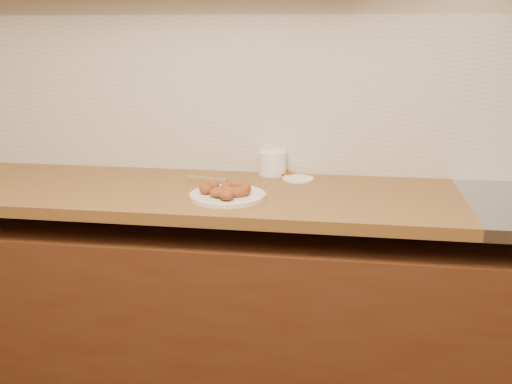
% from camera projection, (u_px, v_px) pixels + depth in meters
% --- Properties ---
extents(wall_back, '(4.00, 0.02, 2.70)m').
position_uv_depth(wall_back, '(323.00, 56.00, 2.24)').
color(wall_back, tan).
rests_on(wall_back, ground).
extents(base_cabinet, '(3.60, 0.60, 0.77)m').
position_uv_depth(base_cabinet, '(311.00, 328.00, 2.20)').
color(base_cabinet, '#482918').
rests_on(base_cabinet, floor).
extents(butcher_block, '(2.30, 0.62, 0.04)m').
position_uv_depth(butcher_block, '(135.00, 191.00, 2.17)').
color(butcher_block, brown).
rests_on(butcher_block, base_cabinet).
extents(backsplash, '(3.60, 0.02, 0.60)m').
position_uv_depth(backsplash, '(321.00, 97.00, 2.27)').
color(backsplash, beige).
rests_on(backsplash, wall_back).
extents(donut_plate, '(0.26, 0.26, 0.01)m').
position_uv_depth(donut_plate, '(228.00, 196.00, 2.01)').
color(donut_plate, silver).
rests_on(donut_plate, butcher_block).
extents(ring_donut, '(0.12, 0.12, 0.05)m').
position_uv_depth(ring_donut, '(235.00, 189.00, 2.00)').
color(ring_donut, brown).
rests_on(ring_donut, donut_plate).
extents(fried_dough_chunks, '(0.15, 0.18, 0.04)m').
position_uv_depth(fried_dough_chunks, '(217.00, 191.00, 1.98)').
color(fried_dough_chunks, brown).
rests_on(fried_dough_chunks, donut_plate).
extents(plastic_tub, '(0.14, 0.14, 0.09)m').
position_uv_depth(plastic_tub, '(272.00, 163.00, 2.32)').
color(plastic_tub, white).
rests_on(plastic_tub, butcher_block).
extents(tub_lid, '(0.15, 0.15, 0.01)m').
position_uv_depth(tub_lid, '(298.00, 179.00, 2.25)').
color(tub_lid, white).
rests_on(tub_lid, butcher_block).
extents(brass_jar_lid, '(0.08, 0.08, 0.01)m').
position_uv_depth(brass_jar_lid, '(286.00, 174.00, 2.32)').
color(brass_jar_lid, '#A57228').
rests_on(brass_jar_lid, butcher_block).
extents(wooden_utensil, '(0.16, 0.06, 0.01)m').
position_uv_depth(wooden_utensil, '(207.00, 179.00, 2.24)').
color(wooden_utensil, olive).
rests_on(wooden_utensil, butcher_block).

